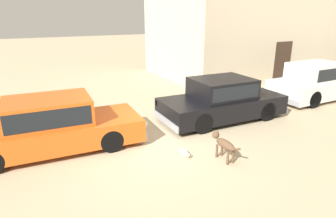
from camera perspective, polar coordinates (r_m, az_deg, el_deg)
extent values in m
plane|color=tan|center=(8.02, -1.99, -6.94)|extent=(80.00, 80.00, 0.00)
cube|color=#D15619|center=(8.13, -21.89, -4.52)|extent=(4.63, 1.92, 0.60)
cube|color=#D15619|center=(7.92, -22.76, -0.35)|extent=(2.16, 1.57, 0.66)
cube|color=black|center=(7.91, -22.77, -0.29)|extent=(2.00, 1.59, 0.46)
cube|color=#999BA0|center=(8.53, -6.49, -3.53)|extent=(0.20, 1.69, 0.20)
sphere|color=silver|center=(9.04, -7.72, -0.10)|extent=(0.20, 0.20, 0.20)
sphere|color=silver|center=(7.82, -4.81, -3.00)|extent=(0.20, 0.20, 0.20)
cylinder|color=black|center=(9.01, -13.41, -2.43)|extent=(0.61, 0.23, 0.60)
cylinder|color=black|center=(7.63, -11.11, -6.19)|extent=(0.61, 0.23, 0.60)
cube|color=black|center=(9.89, 10.62, 0.64)|extent=(4.22, 1.86, 0.63)
cube|color=black|center=(9.69, 10.64, 4.14)|extent=(1.96, 1.56, 0.63)
cube|color=black|center=(9.69, 10.64, 4.20)|extent=(1.80, 1.58, 0.44)
cube|color=#999BA0|center=(11.25, 19.13, 1.03)|extent=(0.16, 1.74, 0.20)
cube|color=#999BA0|center=(8.94, -0.28, -2.35)|extent=(0.16, 1.74, 0.20)
sphere|color=silver|center=(11.67, 17.03, 3.61)|extent=(0.20, 0.20, 0.20)
sphere|color=silver|center=(10.72, 22.03, 1.77)|extent=(0.20, 0.20, 0.20)
cube|color=red|center=(9.48, -2.26, 1.17)|extent=(0.04, 0.18, 0.18)
cube|color=red|center=(8.18, 2.01, -1.72)|extent=(0.04, 0.18, 0.18)
cylinder|color=black|center=(11.26, 13.43, 1.91)|extent=(0.65, 0.21, 0.64)
cylinder|color=black|center=(10.15, 18.91, -0.43)|extent=(0.65, 0.21, 0.64)
cylinder|color=black|center=(9.93, 2.04, 0.17)|extent=(0.65, 0.21, 0.64)
cylinder|color=black|center=(8.65, 6.85, -2.78)|extent=(0.65, 0.21, 0.64)
cube|color=silver|center=(13.63, 27.50, 3.94)|extent=(4.24, 1.83, 0.70)
cube|color=silver|center=(13.32, 27.40, 6.68)|extent=(2.13, 1.55, 0.66)
cube|color=black|center=(13.32, 27.41, 6.73)|extent=(1.96, 1.57, 0.46)
cube|color=#999BA0|center=(12.06, 21.53, 1.89)|extent=(0.14, 1.74, 0.20)
sphere|color=silver|center=(15.72, 30.04, 5.83)|extent=(0.20, 0.20, 0.20)
cube|color=red|center=(12.45, 19.14, 4.65)|extent=(0.04, 0.18, 0.18)
cube|color=red|center=(11.50, 24.61, 2.87)|extent=(0.04, 0.18, 0.18)
cylinder|color=black|center=(15.12, 27.82, 4.49)|extent=(0.67, 0.21, 0.66)
cylinder|color=black|center=(13.15, 21.41, 3.53)|extent=(0.67, 0.21, 0.66)
cylinder|color=black|center=(12.22, 26.87, 1.72)|extent=(0.67, 0.21, 0.66)
cube|color=#38281E|center=(15.78, 21.70, 8.51)|extent=(1.10, 0.02, 2.10)
cylinder|color=brown|center=(7.36, 9.66, -8.19)|extent=(0.06, 0.06, 0.34)
cylinder|color=brown|center=(7.45, 10.63, -7.91)|extent=(0.06, 0.06, 0.34)
cylinder|color=brown|center=(7.07, 11.76, -9.50)|extent=(0.06, 0.06, 0.34)
cylinder|color=brown|center=(7.17, 12.75, -9.18)|extent=(0.06, 0.06, 0.34)
ellipsoid|color=brown|center=(7.15, 11.30, -6.91)|extent=(0.23, 0.65, 0.23)
sphere|color=brown|center=(7.38, 9.45, -5.10)|extent=(0.18, 0.18, 0.18)
cone|color=brown|center=(7.46, 9.01, -4.95)|extent=(0.10, 0.10, 0.10)
cone|color=brown|center=(7.32, 9.15, -4.60)|extent=(0.06, 0.06, 0.08)
cone|color=brown|center=(7.38, 9.82, -4.44)|extent=(0.06, 0.06, 0.08)
cylinder|color=brown|center=(6.86, 13.47, -7.76)|extent=(0.05, 0.23, 0.14)
ellipsoid|color=beige|center=(7.41, 3.28, -8.57)|extent=(0.18, 0.36, 0.15)
sphere|color=beige|center=(7.24, 4.02, -9.10)|extent=(0.10, 0.10, 0.10)
cone|color=beige|center=(7.23, 4.21, -8.77)|extent=(0.04, 0.04, 0.04)
cone|color=beige|center=(7.21, 3.84, -8.85)|extent=(0.04, 0.04, 0.04)
cylinder|color=beige|center=(7.67, 2.52, -8.03)|extent=(0.22, 0.05, 0.04)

